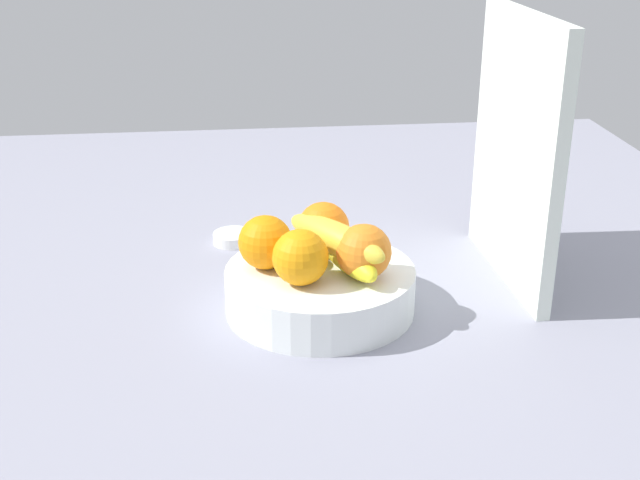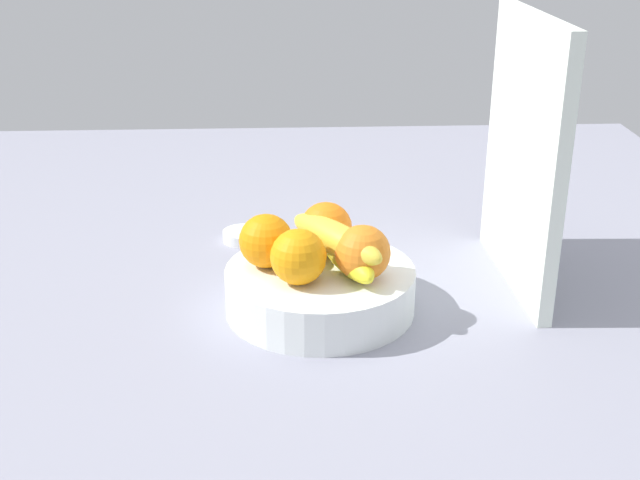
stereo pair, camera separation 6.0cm
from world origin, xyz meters
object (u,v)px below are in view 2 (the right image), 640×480
orange_front_left (266,241)px  banana_bunch (340,246)px  jar_lid (243,236)px  fruit_bowl (320,289)px  orange_front_right (298,257)px  orange_center (362,251)px  cutting_board (524,154)px  orange_back_left (326,228)px

orange_front_left → banana_bunch: 9.38cm
orange_front_left → jar_lid: 23.58cm
fruit_bowl → orange_front_left: 9.31cm
fruit_bowl → orange_front_right: (3.70, -2.78, 6.29)cm
orange_center → jar_lid: bearing=-148.0°
cutting_board → fruit_bowl: bearing=-75.7°
orange_center → banana_bunch: size_ratio=0.39×
orange_front_right → orange_center: same height
fruit_bowl → cutting_board: cutting_board is taller
orange_front_left → banana_bunch: size_ratio=0.39×
orange_center → orange_back_left: 8.62cm
orange_front_left → cutting_board: bearing=100.8°
cutting_board → jar_lid: cutting_board is taller
orange_front_right → banana_bunch: 6.65cm
orange_front_left → orange_back_left: 8.67cm
orange_front_right → banana_bunch: bearing=126.3°
orange_front_left → cutting_board: 35.46cm
orange_front_left → orange_back_left: same height
orange_center → banana_bunch: bearing=-136.0°
orange_front_left → banana_bunch: (1.13, 9.30, -0.33)cm
orange_center → cutting_board: (-10.15, 21.92, 8.86)cm
orange_back_left → jar_lid: (-17.79, -11.82, -8.33)cm
orange_front_left → jar_lid: bearing=-169.4°
fruit_bowl → orange_front_right: orange_front_right is taller
banana_bunch → fruit_bowl: bearing=-84.8°
banana_bunch → orange_front_right: bearing=-53.7°
orange_center → jar_lid: (-25.40, -15.88, -8.33)cm
fruit_bowl → banana_bunch: bearing=95.2°
orange_front_left → orange_center: (3.72, 11.80, 0.00)cm
orange_center → cutting_board: bearing=114.9°
orange_front_left → jar_lid: orange_front_left is taller
banana_bunch → cutting_board: (-7.57, 24.42, 9.19)cm
fruit_bowl → orange_back_left: orange_back_left is taller
orange_front_right → orange_center: size_ratio=1.00×
orange_back_left → jar_lid: orange_back_left is taller
orange_back_left → orange_front_right: bearing=-22.9°
banana_bunch → orange_back_left: bearing=-162.8°
cutting_board → banana_bunch: bearing=-74.6°
orange_front_right → jar_lid: bearing=-163.3°
banana_bunch → jar_lid: (-22.81, -13.38, -8.00)cm
orange_back_left → banana_bunch: size_ratio=0.39×
orange_front_right → jar_lid: 29.14cm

